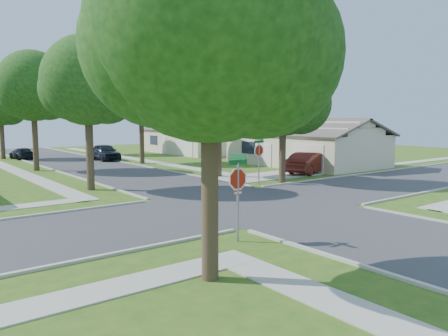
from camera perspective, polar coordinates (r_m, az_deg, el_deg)
name	(u,v)px	position (r m, az deg, el deg)	size (l,w,h in m)	color
ground	(251,204)	(21.58, 3.59, -4.70)	(100.00, 100.00, 0.00)	#2B5116
road_ns	(251,204)	(21.58, 3.59, -4.69)	(7.00, 100.00, 0.02)	#333335
sidewalk_ne	(133,159)	(46.68, -11.86, 1.22)	(1.20, 40.00, 0.04)	#9E9B91
sidewalk_nw	(5,166)	(42.89, -26.72, 0.22)	(1.20, 40.00, 0.04)	#9E9B91
driveway	(269,176)	(32.01, 5.94, -1.02)	(8.80, 3.60, 0.05)	#9E9B91
stop_sign_sw	(238,183)	(14.71, 1.81, -1.92)	(1.05, 0.80, 2.98)	gray
stop_sign_ne	(259,152)	(27.89, 4.58, 2.04)	(1.05, 0.80, 2.98)	gray
tree_e_near	(219,98)	(31.21, -0.64, 9.16)	(4.97, 4.80, 8.28)	#38281C
tree_e_mid	(141,96)	(41.47, -10.74, 9.23)	(5.59, 5.40, 9.21)	#38281C
tree_e_far	(90,103)	(53.38, -17.08, 8.12)	(5.17, 5.00, 8.72)	#38281C
tree_w_near	(88,85)	(26.71, -17.30, 10.35)	(5.38, 5.20, 8.97)	#38281C
tree_w_mid	(34,89)	(38.19, -23.62, 9.41)	(5.80, 5.60, 9.56)	#38281C
tree_w_far	(1,106)	(50.85, -27.12, 7.26)	(4.76, 4.60, 8.04)	#38281C
tree_sw_corner	(211,33)	(11.26, -1.69, 17.15)	(6.21, 6.00, 9.55)	#38281C
tree_ne_corner	(284,96)	(28.63, 7.82, 9.25)	(5.80, 5.60, 8.66)	#38281C
house_ne_near	(305,148)	(40.35, 10.55, 2.58)	(8.42, 13.60, 4.23)	beige
house_ne_far	(195,140)	(54.06, -3.77, 3.63)	(8.42, 13.60, 4.23)	beige
car_driveway	(310,163)	(34.03, 11.15, 0.68)	(1.73, 4.97, 1.64)	#571811
car_curb_east	(105,152)	(45.60, -15.27, 2.02)	(1.94, 4.81, 1.64)	black
car_curb_west	(22,153)	(49.82, -24.89, 1.73)	(1.64, 4.02, 1.17)	black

